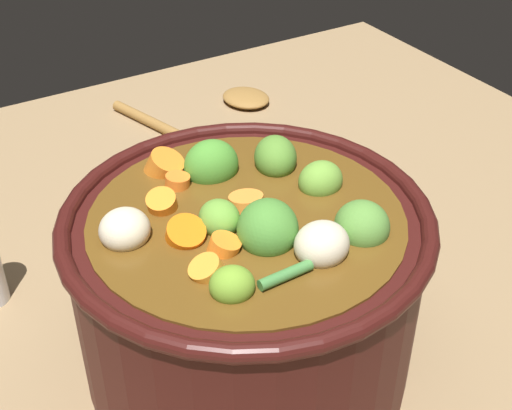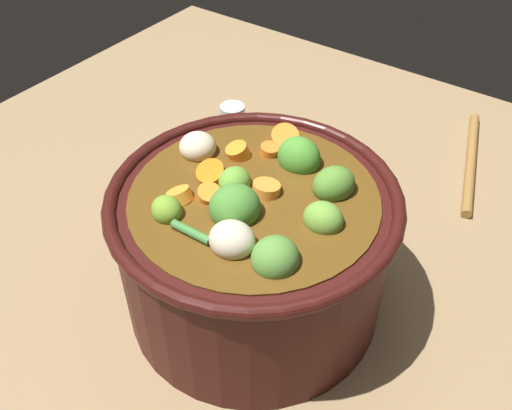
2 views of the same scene
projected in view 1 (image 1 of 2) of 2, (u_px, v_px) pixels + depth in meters
ground_plane at (248, 357)px, 0.58m from camera, size 1.10×1.10×0.00m
cooking_pot at (247, 285)px, 0.54m from camera, size 0.27×0.27×0.17m
wooden_spoon at (218, 112)px, 0.92m from camera, size 0.22×0.20×0.01m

